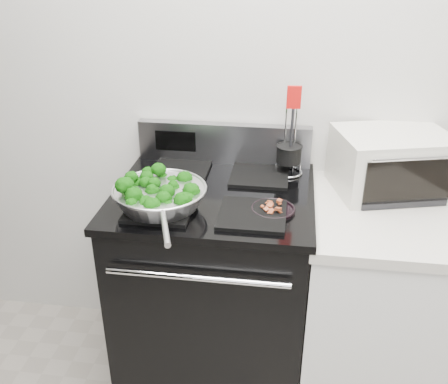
% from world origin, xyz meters
% --- Properties ---
extents(back_wall, '(4.00, 0.02, 2.70)m').
position_xyz_m(back_wall, '(0.00, 1.75, 1.35)').
color(back_wall, silver).
rests_on(back_wall, ground).
extents(gas_range, '(0.79, 0.69, 1.13)m').
position_xyz_m(gas_range, '(-0.30, 1.41, 0.49)').
color(gas_range, black).
rests_on(gas_range, floor).
extents(counter, '(0.62, 0.68, 0.92)m').
position_xyz_m(counter, '(0.39, 1.41, 0.46)').
color(counter, white).
rests_on(counter, floor).
extents(skillet, '(0.35, 0.54, 0.07)m').
position_xyz_m(skillet, '(-0.47, 1.25, 1.00)').
color(skillet, silver).
rests_on(skillet, gas_range).
extents(broccoli_pile, '(0.27, 0.27, 0.09)m').
position_xyz_m(broccoli_pile, '(-0.47, 1.25, 1.02)').
color(broccoli_pile, black).
rests_on(broccoli_pile, skillet).
extents(bacon_plate, '(0.16, 0.16, 0.04)m').
position_xyz_m(bacon_plate, '(-0.06, 1.29, 0.97)').
color(bacon_plate, black).
rests_on(bacon_plate, gas_range).
extents(utensil_holder, '(0.12, 0.12, 0.38)m').
position_xyz_m(utensil_holder, '(-0.01, 1.63, 1.02)').
color(utensil_holder, silver).
rests_on(utensil_holder, gas_range).
extents(toaster_oven, '(0.50, 0.42, 0.25)m').
position_xyz_m(toaster_oven, '(0.39, 1.59, 1.04)').
color(toaster_oven, silver).
rests_on(toaster_oven, counter).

